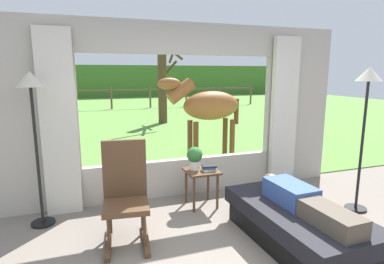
% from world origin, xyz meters
% --- Properties ---
extents(back_wall_with_window, '(5.20, 0.12, 2.55)m').
position_xyz_m(back_wall_with_window, '(0.00, 2.26, 1.25)').
color(back_wall_with_window, '#ADA599').
rests_on(back_wall_with_window, ground_plane).
extents(curtain_panel_left, '(0.44, 0.10, 2.40)m').
position_xyz_m(curtain_panel_left, '(-1.69, 2.12, 1.20)').
color(curtain_panel_left, beige).
rests_on(curtain_panel_left, ground_plane).
extents(curtain_panel_right, '(0.44, 0.10, 2.40)m').
position_xyz_m(curtain_panel_right, '(1.69, 2.12, 1.20)').
color(curtain_panel_right, beige).
rests_on(curtain_panel_right, ground_plane).
extents(outdoor_pasture_lawn, '(36.00, 21.68, 0.02)m').
position_xyz_m(outdoor_pasture_lawn, '(0.00, 13.16, 0.01)').
color(outdoor_pasture_lawn, '#568438').
rests_on(outdoor_pasture_lawn, ground_plane).
extents(distant_hill_ridge, '(36.00, 2.00, 2.40)m').
position_xyz_m(distant_hill_ridge, '(0.00, 23.00, 1.20)').
color(distant_hill_ridge, '#416C2B').
rests_on(distant_hill_ridge, ground_plane).
extents(recliner_sofa, '(0.96, 1.73, 0.42)m').
position_xyz_m(recliner_sofa, '(0.74, 0.45, 0.22)').
color(recliner_sofa, black).
rests_on(recliner_sofa, ground_plane).
extents(reclining_person, '(0.36, 1.43, 0.22)m').
position_xyz_m(reclining_person, '(0.74, 0.40, 0.52)').
color(reclining_person, '#334C8C').
rests_on(reclining_person, recliner_sofa).
extents(rocking_chair, '(0.54, 0.73, 1.12)m').
position_xyz_m(rocking_chair, '(-1.00, 1.15, 0.55)').
color(rocking_chair, '#4C331E').
rests_on(rocking_chair, ground_plane).
extents(side_table, '(0.44, 0.44, 0.52)m').
position_xyz_m(side_table, '(0.11, 1.73, 0.43)').
color(side_table, '#4C331E').
rests_on(side_table, ground_plane).
extents(potted_plant, '(0.22, 0.22, 0.32)m').
position_xyz_m(potted_plant, '(0.03, 1.79, 0.70)').
color(potted_plant, silver).
rests_on(potted_plant, side_table).
extents(book_stack, '(0.21, 0.16, 0.08)m').
position_xyz_m(book_stack, '(0.20, 1.66, 0.56)').
color(book_stack, beige).
rests_on(book_stack, side_table).
extents(floor_lamp_left, '(0.32, 0.32, 1.87)m').
position_xyz_m(floor_lamp_left, '(-1.94, 1.85, 1.51)').
color(floor_lamp_left, black).
rests_on(floor_lamp_left, ground_plane).
extents(floor_lamp_right, '(0.32, 0.32, 1.92)m').
position_xyz_m(floor_lamp_right, '(2.07, 0.91, 1.55)').
color(floor_lamp_right, black).
rests_on(floor_lamp_right, ground_plane).
extents(horse, '(1.82, 0.62, 1.73)m').
position_xyz_m(horse, '(1.07, 3.87, 1.16)').
color(horse, brown).
rests_on(horse, outdoor_pasture_lawn).
extents(pasture_tree, '(1.15, 1.25, 3.01)m').
position_xyz_m(pasture_tree, '(1.41, 9.04, 1.37)').
color(pasture_tree, '#4C3823').
rests_on(pasture_tree, outdoor_pasture_lawn).
extents(pasture_fence_line, '(16.10, 0.10, 1.10)m').
position_xyz_m(pasture_fence_line, '(0.00, 14.28, 0.74)').
color(pasture_fence_line, brown).
rests_on(pasture_fence_line, outdoor_pasture_lawn).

